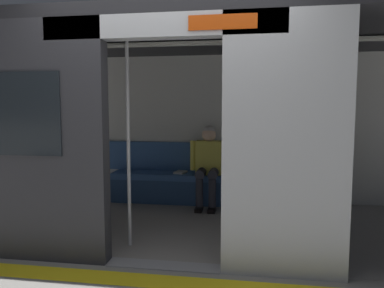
% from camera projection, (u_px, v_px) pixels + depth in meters
% --- Properties ---
extents(ground_plane, '(60.00, 60.00, 0.00)m').
position_uv_depth(ground_plane, '(164.00, 266.00, 3.36)').
color(ground_plane, gray).
extents(platform_edge_strip, '(8.00, 0.24, 0.01)m').
position_uv_depth(platform_edge_strip, '(155.00, 281.00, 3.07)').
color(platform_edge_strip, yellow).
rests_on(platform_edge_strip, ground_plane).
extents(train_car, '(6.40, 2.73, 2.35)m').
position_uv_depth(train_car, '(180.00, 98.00, 4.41)').
color(train_car, '#ADAFB5').
rests_on(train_car, ground_plane).
extents(bench_seat, '(2.65, 0.44, 0.45)m').
position_uv_depth(bench_seat, '(198.00, 181.00, 5.51)').
color(bench_seat, '#38609E').
rests_on(bench_seat, ground_plane).
extents(person_seated, '(0.55, 0.67, 1.18)m').
position_uv_depth(person_seated, '(208.00, 160.00, 5.40)').
color(person_seated, '#D8CC4C').
rests_on(person_seated, ground_plane).
extents(handbag, '(0.26, 0.15, 0.17)m').
position_uv_depth(handbag, '(236.00, 169.00, 5.43)').
color(handbag, black).
rests_on(handbag, bench_seat).
extents(book, '(0.19, 0.24, 0.03)m').
position_uv_depth(book, '(180.00, 172.00, 5.59)').
color(book, silver).
rests_on(book, bench_seat).
extents(grab_pole_door, '(0.04, 0.04, 2.21)m').
position_uv_depth(grab_pole_door, '(128.00, 141.00, 3.76)').
color(grab_pole_door, silver).
rests_on(grab_pole_door, ground_plane).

